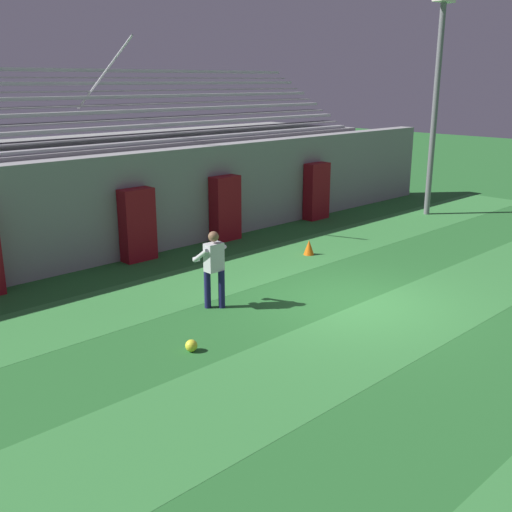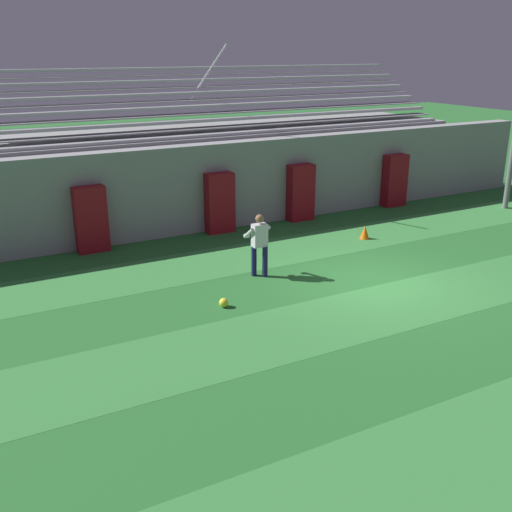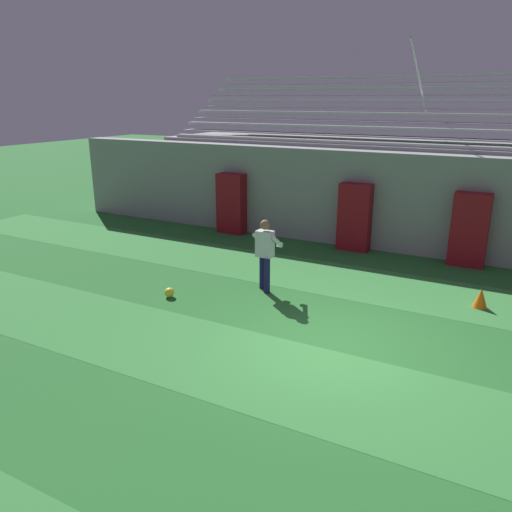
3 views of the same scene
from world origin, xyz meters
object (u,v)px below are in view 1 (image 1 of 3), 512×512
(padding_pillar_gate_left, at_px, (138,225))
(padding_pillar_far_right, at_px, (317,191))
(goalkeeper, at_px, (214,264))
(floodlight_pole, at_px, (438,75))
(traffic_cone, at_px, (309,247))
(padding_pillar_gate_right, at_px, (225,208))
(soccer_ball, at_px, (191,346))

(padding_pillar_gate_left, distance_m, padding_pillar_far_right, 7.23)
(goalkeeper, bearing_deg, floodlight_pole, 8.98)
(padding_pillar_far_right, xyz_separation_m, traffic_cone, (-3.56, -2.82, -0.76))
(padding_pillar_gate_right, height_order, padding_pillar_far_right, same)
(padding_pillar_far_right, xyz_separation_m, goalkeeper, (-8.03, -4.09, -0.01))
(padding_pillar_far_right, height_order, soccer_ball, padding_pillar_far_right)
(floodlight_pole, bearing_deg, goalkeeper, -171.02)
(padding_pillar_far_right, bearing_deg, padding_pillar_gate_left, 180.00)
(padding_pillar_gate_right, bearing_deg, padding_pillar_far_right, 0.00)
(goalkeeper, bearing_deg, traffic_cone, 15.86)
(padding_pillar_gate_left, bearing_deg, soccer_ball, -114.38)
(goalkeeper, distance_m, soccer_ball, 2.33)
(goalkeeper, xyz_separation_m, traffic_cone, (4.47, 1.27, -0.74))
(padding_pillar_far_right, bearing_deg, soccer_ball, -150.62)
(padding_pillar_gate_left, xyz_separation_m, soccer_ball, (-2.48, -5.46, -0.86))
(padding_pillar_gate_right, distance_m, goalkeeper, 5.62)
(goalkeeper, bearing_deg, soccer_ball, -140.72)
(padding_pillar_gate_right, bearing_deg, traffic_cone, -77.91)
(soccer_ball, height_order, traffic_cone, traffic_cone)
(padding_pillar_gate_right, distance_m, floodlight_pole, 8.84)
(floodlight_pole, relative_size, goalkeeper, 4.52)
(padding_pillar_gate_left, relative_size, goalkeeper, 1.16)
(goalkeeper, distance_m, traffic_cone, 4.70)
(padding_pillar_gate_left, distance_m, goalkeeper, 4.16)
(padding_pillar_gate_right, xyz_separation_m, floodlight_pole, (7.62, -2.27, 3.85))
(soccer_ball, bearing_deg, padding_pillar_gate_left, 65.62)
(goalkeeper, relative_size, traffic_cone, 3.98)
(padding_pillar_far_right, distance_m, goalkeeper, 9.01)
(floodlight_pole, xyz_separation_m, traffic_cone, (-7.02, -0.55, -4.60))
(padding_pillar_far_right, distance_m, floodlight_pole, 5.65)
(padding_pillar_gate_left, bearing_deg, padding_pillar_gate_right, 0.00)
(padding_pillar_far_right, xyz_separation_m, soccer_ball, (-9.71, -5.46, -0.86))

